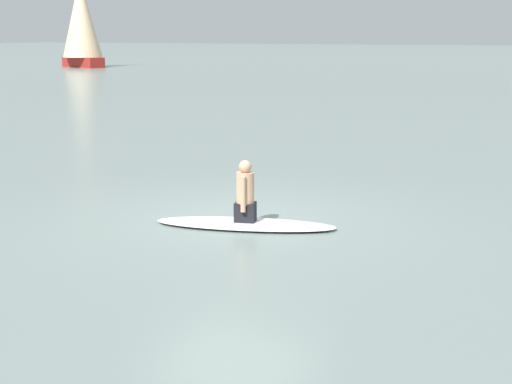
{
  "coord_description": "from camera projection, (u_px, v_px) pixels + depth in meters",
  "views": [
    {
      "loc": [
        -9.65,
        -5.82,
        2.75
      ],
      "look_at": [
        -0.4,
        -0.63,
        0.55
      ],
      "focal_mm": 53.31,
      "sensor_mm": 36.0,
      "label": 1
    }
  ],
  "objects": [
    {
      "name": "ground_plane",
      "position": [
        233.0,
        218.0,
        11.58
      ],
      "size": [
        400.0,
        400.0,
        0.0
      ],
      "primitive_type": "plane",
      "color": "slate"
    },
    {
      "name": "person_paddler",
      "position": [
        245.0,
        194.0,
        10.98
      ],
      "size": [
        0.39,
        0.36,
        0.9
      ],
      "rotation": [
        0.0,
        0.0,
        -1.24
      ],
      "color": "black",
      "rests_on": "surfboard"
    },
    {
      "name": "sailboat_near_right",
      "position": [
        81.0,
        21.0,
        64.68
      ],
      "size": [
        4.2,
        4.97,
        8.45
      ],
      "rotation": [
        0.0,
        0.0,
        -1.88
      ],
      "color": "maroon",
      "rests_on": "ground"
    },
    {
      "name": "surfboard",
      "position": [
        245.0,
        224.0,
        11.07
      ],
      "size": [
        1.59,
        2.77,
        0.08
      ],
      "primitive_type": "ellipsoid",
      "rotation": [
        0.0,
        0.0,
        -1.24
      ],
      "color": "white",
      "rests_on": "ground"
    }
  ]
}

